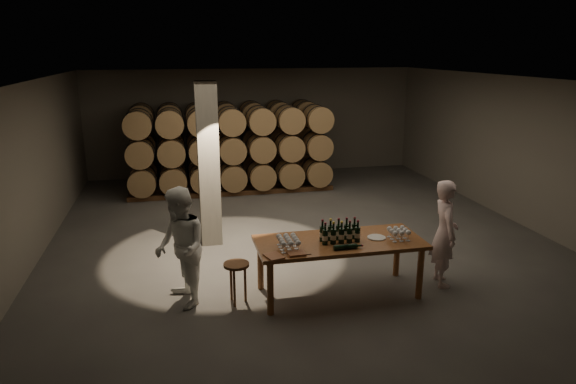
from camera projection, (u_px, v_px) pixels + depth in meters
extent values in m
plane|color=#4A4745|center=(301.00, 239.00, 10.56)|extent=(12.00, 12.00, 0.00)
plane|color=#605E59|center=(302.00, 80.00, 9.70)|extent=(12.00, 12.00, 0.00)
plane|color=slate|center=(254.00, 122.00, 15.77)|extent=(10.00, 0.00, 10.00)
plane|color=slate|center=(466.00, 306.00, 4.49)|extent=(10.00, 0.00, 10.00)
plane|color=slate|center=(28.00, 176.00, 9.08)|extent=(0.00, 12.00, 12.00)
plane|color=slate|center=(524.00, 152.00, 11.17)|extent=(0.00, 12.00, 12.00)
cube|color=slate|center=(209.00, 165.00, 9.94)|extent=(0.40, 0.40, 3.20)
cylinder|color=brown|center=(270.00, 288.00, 7.45)|extent=(0.10, 0.10, 0.84)
cylinder|color=brown|center=(420.00, 273.00, 7.94)|extent=(0.10, 0.10, 0.84)
cylinder|color=brown|center=(260.00, 265.00, 8.25)|extent=(0.10, 0.10, 0.84)
cylinder|color=brown|center=(397.00, 253.00, 8.75)|extent=(0.10, 0.10, 0.84)
cube|color=brown|center=(339.00, 242.00, 7.97)|extent=(2.60, 1.10, 0.06)
cube|color=#54321D|center=(228.00, 181.00, 14.95)|extent=(5.48, 0.10, 0.12)
cube|color=#54321D|center=(226.00, 176.00, 15.51)|extent=(5.48, 0.10, 0.12)
cylinder|color=olive|center=(145.00, 169.00, 14.63)|extent=(0.70, 0.95, 0.70)
cylinder|color=black|center=(144.00, 171.00, 14.39)|extent=(0.73, 0.04, 0.73)
cylinder|color=black|center=(145.00, 167.00, 14.88)|extent=(0.73, 0.04, 0.73)
cylinder|color=olive|center=(173.00, 167.00, 14.79)|extent=(0.70, 0.95, 0.70)
cylinder|color=black|center=(173.00, 169.00, 14.55)|extent=(0.73, 0.04, 0.73)
cylinder|color=black|center=(173.00, 165.00, 15.04)|extent=(0.73, 0.04, 0.73)
cylinder|color=olive|center=(200.00, 166.00, 14.96)|extent=(0.70, 0.95, 0.70)
cylinder|color=black|center=(201.00, 168.00, 14.71)|extent=(0.73, 0.04, 0.73)
cylinder|color=black|center=(200.00, 164.00, 15.20)|extent=(0.73, 0.04, 0.73)
cylinder|color=olive|center=(227.00, 165.00, 15.12)|extent=(0.70, 0.95, 0.70)
cylinder|color=black|center=(228.00, 167.00, 14.88)|extent=(0.73, 0.04, 0.73)
cylinder|color=black|center=(226.00, 163.00, 15.36)|extent=(0.73, 0.04, 0.73)
cylinder|color=olive|center=(253.00, 164.00, 15.28)|extent=(0.70, 0.95, 0.70)
cylinder|color=black|center=(254.00, 165.00, 15.04)|extent=(0.73, 0.04, 0.73)
cylinder|color=black|center=(252.00, 162.00, 15.53)|extent=(0.73, 0.04, 0.73)
cylinder|color=olive|center=(279.00, 162.00, 15.45)|extent=(0.70, 0.95, 0.70)
cylinder|color=black|center=(280.00, 164.00, 15.20)|extent=(0.73, 0.04, 0.73)
cylinder|color=black|center=(277.00, 161.00, 15.69)|extent=(0.73, 0.04, 0.73)
cylinder|color=olive|center=(304.00, 161.00, 15.61)|extent=(0.70, 0.95, 0.70)
cylinder|color=black|center=(306.00, 163.00, 15.36)|extent=(0.73, 0.04, 0.73)
cylinder|color=black|center=(302.00, 159.00, 15.85)|extent=(0.73, 0.04, 0.73)
cylinder|color=olive|center=(143.00, 143.00, 14.43)|extent=(0.70, 0.95, 0.70)
cylinder|color=black|center=(142.00, 145.00, 14.19)|extent=(0.73, 0.04, 0.73)
cylinder|color=black|center=(143.00, 141.00, 14.68)|extent=(0.73, 0.04, 0.73)
cylinder|color=olive|center=(171.00, 142.00, 14.59)|extent=(0.70, 0.95, 0.70)
cylinder|color=black|center=(171.00, 144.00, 14.35)|extent=(0.73, 0.04, 0.73)
cylinder|color=black|center=(171.00, 140.00, 14.84)|extent=(0.73, 0.04, 0.73)
cylinder|color=olive|center=(199.00, 141.00, 14.76)|extent=(0.70, 0.95, 0.70)
cylinder|color=black|center=(199.00, 143.00, 14.51)|extent=(0.73, 0.04, 0.73)
cylinder|color=black|center=(199.00, 139.00, 15.00)|extent=(0.73, 0.04, 0.73)
cylinder|color=olive|center=(226.00, 140.00, 14.92)|extent=(0.70, 0.95, 0.70)
cylinder|color=black|center=(227.00, 141.00, 14.68)|extent=(0.73, 0.04, 0.73)
cylinder|color=black|center=(225.00, 138.00, 15.16)|extent=(0.73, 0.04, 0.73)
cylinder|color=olive|center=(253.00, 139.00, 15.08)|extent=(0.70, 0.95, 0.70)
cylinder|color=black|center=(254.00, 140.00, 14.84)|extent=(0.73, 0.04, 0.73)
cylinder|color=black|center=(251.00, 138.00, 15.33)|extent=(0.73, 0.04, 0.73)
cylinder|color=olive|center=(279.00, 138.00, 15.25)|extent=(0.70, 0.95, 0.70)
cylinder|color=black|center=(280.00, 139.00, 15.00)|extent=(0.73, 0.04, 0.73)
cylinder|color=black|center=(277.00, 137.00, 15.49)|extent=(0.73, 0.04, 0.73)
cylinder|color=olive|center=(304.00, 137.00, 15.41)|extent=(0.70, 0.95, 0.70)
cylinder|color=black|center=(306.00, 138.00, 15.16)|extent=(0.73, 0.04, 0.73)
cylinder|color=black|center=(302.00, 136.00, 15.65)|extent=(0.73, 0.04, 0.73)
cylinder|color=olive|center=(141.00, 117.00, 14.23)|extent=(0.70, 0.95, 0.70)
cylinder|color=black|center=(140.00, 118.00, 13.99)|extent=(0.73, 0.04, 0.73)
cylinder|color=black|center=(141.00, 116.00, 14.48)|extent=(0.73, 0.04, 0.73)
cylinder|color=olive|center=(170.00, 116.00, 14.40)|extent=(0.70, 0.95, 0.70)
cylinder|color=black|center=(170.00, 117.00, 14.15)|extent=(0.73, 0.04, 0.73)
cylinder|color=black|center=(170.00, 115.00, 14.64)|extent=(0.73, 0.04, 0.73)
cylinder|color=olive|center=(198.00, 115.00, 14.56)|extent=(0.70, 0.95, 0.70)
cylinder|color=black|center=(198.00, 116.00, 14.31)|extent=(0.73, 0.04, 0.73)
cylinder|color=black|center=(197.00, 114.00, 14.80)|extent=(0.73, 0.04, 0.73)
cylinder|color=olive|center=(225.00, 114.00, 14.72)|extent=(0.70, 0.95, 0.70)
cylinder|color=black|center=(226.00, 116.00, 14.48)|extent=(0.73, 0.04, 0.73)
cylinder|color=black|center=(224.00, 113.00, 14.97)|extent=(0.73, 0.04, 0.73)
cylinder|color=olive|center=(252.00, 114.00, 14.88)|extent=(0.70, 0.95, 0.70)
cylinder|color=black|center=(253.00, 115.00, 14.64)|extent=(0.73, 0.04, 0.73)
cylinder|color=black|center=(251.00, 113.00, 15.13)|extent=(0.73, 0.04, 0.73)
cylinder|color=olive|center=(278.00, 113.00, 15.05)|extent=(0.70, 0.95, 0.70)
cylinder|color=black|center=(280.00, 114.00, 14.80)|extent=(0.73, 0.04, 0.73)
cylinder|color=black|center=(277.00, 112.00, 15.29)|extent=(0.73, 0.04, 0.73)
cylinder|color=olive|center=(304.00, 112.00, 15.21)|extent=(0.70, 0.95, 0.70)
cylinder|color=black|center=(306.00, 113.00, 14.96)|extent=(0.73, 0.04, 0.73)
cylinder|color=black|center=(302.00, 111.00, 15.45)|extent=(0.73, 0.04, 0.73)
cube|color=#54321D|center=(234.00, 193.00, 13.63)|extent=(5.48, 0.10, 0.12)
cube|color=#54321D|center=(232.00, 188.00, 14.20)|extent=(5.48, 0.10, 0.12)
cylinder|color=olive|center=(142.00, 181.00, 13.32)|extent=(0.70, 0.95, 0.70)
cylinder|color=black|center=(142.00, 183.00, 13.07)|extent=(0.73, 0.04, 0.73)
cylinder|color=black|center=(143.00, 178.00, 13.56)|extent=(0.73, 0.04, 0.73)
cylinder|color=olive|center=(173.00, 179.00, 13.48)|extent=(0.70, 0.95, 0.70)
cylinder|color=black|center=(173.00, 181.00, 13.23)|extent=(0.73, 0.04, 0.73)
cylinder|color=black|center=(173.00, 177.00, 13.72)|extent=(0.73, 0.04, 0.73)
cylinder|color=olive|center=(203.00, 177.00, 13.64)|extent=(0.70, 0.95, 0.70)
cylinder|color=black|center=(204.00, 180.00, 13.40)|extent=(0.73, 0.04, 0.73)
cylinder|color=black|center=(202.00, 175.00, 13.89)|extent=(0.73, 0.04, 0.73)
cylinder|color=olive|center=(232.00, 176.00, 13.80)|extent=(0.70, 0.95, 0.70)
cylinder|color=black|center=(233.00, 178.00, 13.56)|extent=(0.73, 0.04, 0.73)
cylinder|color=black|center=(231.00, 174.00, 14.05)|extent=(0.73, 0.04, 0.73)
cylinder|color=olive|center=(261.00, 174.00, 13.97)|extent=(0.70, 0.95, 0.70)
cylinder|color=black|center=(263.00, 177.00, 13.72)|extent=(0.73, 0.04, 0.73)
cylinder|color=black|center=(259.00, 172.00, 14.21)|extent=(0.73, 0.04, 0.73)
cylinder|color=olive|center=(289.00, 173.00, 14.13)|extent=(0.70, 0.95, 0.70)
cylinder|color=black|center=(291.00, 175.00, 13.89)|extent=(0.73, 0.04, 0.73)
cylinder|color=black|center=(287.00, 171.00, 14.37)|extent=(0.73, 0.04, 0.73)
cylinder|color=olive|center=(316.00, 171.00, 14.29)|extent=(0.70, 0.95, 0.70)
cylinder|color=black|center=(319.00, 174.00, 14.05)|extent=(0.73, 0.04, 0.73)
cylinder|color=black|center=(314.00, 169.00, 14.54)|extent=(0.73, 0.04, 0.73)
cylinder|color=olive|center=(140.00, 153.00, 13.12)|extent=(0.70, 0.95, 0.70)
cylinder|color=black|center=(140.00, 154.00, 12.87)|extent=(0.73, 0.04, 0.73)
cylinder|color=black|center=(141.00, 151.00, 13.36)|extent=(0.73, 0.04, 0.73)
cylinder|color=olive|center=(171.00, 151.00, 13.28)|extent=(0.70, 0.95, 0.70)
cylinder|color=black|center=(171.00, 153.00, 13.03)|extent=(0.73, 0.04, 0.73)
cylinder|color=black|center=(171.00, 149.00, 13.52)|extent=(0.73, 0.04, 0.73)
cylinder|color=olive|center=(202.00, 150.00, 13.44)|extent=(0.70, 0.95, 0.70)
cylinder|color=black|center=(202.00, 152.00, 13.20)|extent=(0.73, 0.04, 0.73)
cylinder|color=black|center=(201.00, 148.00, 13.69)|extent=(0.73, 0.04, 0.73)
cylinder|color=olive|center=(232.00, 149.00, 13.60)|extent=(0.70, 0.95, 0.70)
cylinder|color=black|center=(233.00, 151.00, 13.36)|extent=(0.73, 0.04, 0.73)
cylinder|color=black|center=(230.00, 147.00, 13.85)|extent=(0.73, 0.04, 0.73)
cylinder|color=olive|center=(260.00, 148.00, 13.77)|extent=(0.70, 0.95, 0.70)
cylinder|color=black|center=(262.00, 149.00, 13.52)|extent=(0.73, 0.04, 0.73)
cylinder|color=black|center=(259.00, 146.00, 14.01)|extent=(0.73, 0.04, 0.73)
cylinder|color=olive|center=(289.00, 146.00, 13.93)|extent=(0.70, 0.95, 0.70)
cylinder|color=black|center=(291.00, 148.00, 13.69)|extent=(0.73, 0.04, 0.73)
cylinder|color=black|center=(287.00, 145.00, 14.17)|extent=(0.73, 0.04, 0.73)
cylinder|color=olive|center=(316.00, 145.00, 14.09)|extent=(0.70, 0.95, 0.70)
cylinder|color=black|center=(319.00, 147.00, 13.85)|extent=(0.73, 0.04, 0.73)
cylinder|color=black|center=(314.00, 144.00, 14.34)|extent=(0.73, 0.04, 0.73)
cylinder|color=olive|center=(138.00, 124.00, 12.92)|extent=(0.70, 0.95, 0.70)
cylinder|color=black|center=(137.00, 125.00, 12.67)|extent=(0.73, 0.04, 0.73)
cylinder|color=black|center=(139.00, 122.00, 13.16)|extent=(0.73, 0.04, 0.73)
cylinder|color=olive|center=(170.00, 123.00, 13.08)|extent=(0.70, 0.95, 0.70)
cylinder|color=black|center=(170.00, 124.00, 12.83)|extent=(0.73, 0.04, 0.73)
cylinder|color=black|center=(170.00, 121.00, 13.32)|extent=(0.73, 0.04, 0.73)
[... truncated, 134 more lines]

